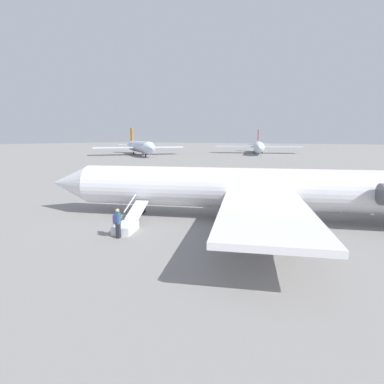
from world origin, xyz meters
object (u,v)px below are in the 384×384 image
Objects in this scene: airplane_far_right at (139,146)px; passenger at (118,221)px; airplane_main at (258,188)px; boarding_stairs at (128,224)px; airplane_far_center at (258,146)px.

passenger is (-57.00, 66.35, -1.86)m from airplane_far_right.
airplane_main reaches higher than boarding_stairs.
airplane_main is at bearing -0.91° from airplane_far_center.
airplane_main is 7.09× the size of boarding_stairs.
airplane_far_center is at bearing -6.42° from passenger.
boarding_stairs is at bearing -5.40° from airplane_far_center.
airplane_main is 0.71× the size of airplane_far_center.
boarding_stairs is at bearing -10.28° from airplane_far_right.
airplane_far_right is (62.42, -58.31, 0.62)m from airplane_main.
airplane_main is 85.42m from airplane_far_right.
airplane_main is 95.82m from airplane_far_center.
airplane_far_center is 101.93m from passenger.
airplane_far_center is (31.63, -90.45, 0.50)m from airplane_main.
airplane_far_right is 19.87× the size of passenger.
passenger is (5.43, 8.04, -1.24)m from airplane_main.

